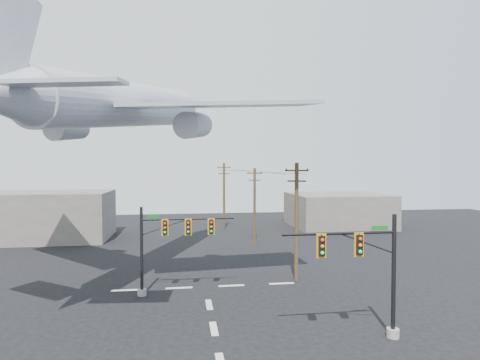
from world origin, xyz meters
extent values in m
cube|color=beige|center=(0.00, 4.00, 0.01)|extent=(0.40, 2.00, 0.01)
cube|color=beige|center=(0.00, 8.00, 0.01)|extent=(0.40, 2.00, 0.01)
cube|color=beige|center=(-6.00, 12.00, 0.01)|extent=(2.00, 0.40, 0.01)
cube|color=beige|center=(-2.00, 12.00, 0.01)|extent=(2.00, 0.40, 0.01)
cube|color=beige|center=(2.00, 12.00, 0.01)|extent=(2.00, 0.40, 0.01)
cube|color=beige|center=(6.00, 12.00, 0.01)|extent=(2.00, 0.40, 0.01)
cylinder|color=gray|center=(9.50, 1.46, 0.24)|extent=(0.67, 0.67, 0.48)
cylinder|color=black|center=(9.50, 1.46, 3.35)|extent=(0.23, 0.23, 6.70)
cylinder|color=black|center=(6.41, 1.46, 5.74)|extent=(6.18, 0.15, 0.15)
cylinder|color=black|center=(7.96, 1.46, 5.17)|extent=(3.30, 0.08, 0.08)
cube|color=black|center=(7.44, 1.31, 5.14)|extent=(0.33, 0.29, 1.05)
cube|color=#C37B0B|center=(7.44, 1.33, 5.14)|extent=(0.53, 0.04, 1.29)
sphere|color=red|center=(7.44, 1.15, 5.47)|extent=(0.19, 0.19, 0.19)
sphere|color=#D95F0B|center=(7.44, 1.15, 5.14)|extent=(0.19, 0.19, 0.19)
sphere|color=#0CC74F|center=(7.44, 1.15, 4.80)|extent=(0.19, 0.19, 0.19)
cube|color=black|center=(5.38, 1.31, 5.14)|extent=(0.33, 0.29, 1.05)
cube|color=#C37B0B|center=(5.38, 1.33, 5.14)|extent=(0.53, 0.04, 1.29)
sphere|color=red|center=(5.38, 1.15, 5.47)|extent=(0.19, 0.19, 0.19)
sphere|color=#D95F0B|center=(5.38, 1.15, 5.14)|extent=(0.19, 0.19, 0.19)
sphere|color=#0CC74F|center=(5.38, 1.15, 4.80)|extent=(0.19, 0.19, 0.19)
cube|color=#0D5C1A|center=(8.64, 1.40, 5.98)|extent=(0.91, 0.04, 0.25)
cylinder|color=gray|center=(-4.62, 10.60, 0.23)|extent=(0.64, 0.64, 0.45)
cylinder|color=black|center=(-4.62, 10.60, 3.18)|extent=(0.22, 0.22, 6.36)
cylinder|color=black|center=(-1.32, 10.60, 5.45)|extent=(6.61, 0.15, 0.15)
cylinder|color=black|center=(-2.97, 10.60, 4.91)|extent=(3.48, 0.07, 0.07)
cube|color=black|center=(-2.97, 10.47, 4.88)|extent=(0.31, 0.27, 1.00)
cube|color=#C37B0B|center=(-2.97, 10.49, 4.88)|extent=(0.50, 0.04, 1.23)
sphere|color=red|center=(-2.97, 10.31, 5.20)|extent=(0.18, 0.18, 0.18)
sphere|color=#D95F0B|center=(-2.97, 10.31, 4.88)|extent=(0.18, 0.18, 0.18)
sphere|color=#0CC74F|center=(-2.97, 10.31, 4.56)|extent=(0.18, 0.18, 0.18)
cube|color=black|center=(-1.32, 10.47, 4.88)|extent=(0.31, 0.27, 1.00)
cube|color=#C37B0B|center=(-1.32, 10.49, 4.88)|extent=(0.50, 0.04, 1.23)
sphere|color=red|center=(-1.32, 10.31, 5.20)|extent=(0.18, 0.18, 0.18)
sphere|color=#D95F0B|center=(-1.32, 10.31, 4.88)|extent=(0.18, 0.18, 0.18)
sphere|color=#0CC74F|center=(-1.32, 10.31, 4.56)|extent=(0.18, 0.18, 0.18)
cube|color=black|center=(0.34, 10.47, 4.88)|extent=(0.31, 0.27, 1.00)
cube|color=#C37B0B|center=(0.34, 10.49, 4.88)|extent=(0.50, 0.04, 1.23)
sphere|color=red|center=(0.34, 10.31, 5.20)|extent=(0.18, 0.18, 0.18)
sphere|color=#D95F0B|center=(0.34, 10.31, 4.88)|extent=(0.18, 0.18, 0.18)
sphere|color=#0CC74F|center=(0.34, 10.31, 4.56)|extent=(0.18, 0.18, 0.18)
cube|color=#0D5C1A|center=(-3.81, 10.55, 5.68)|extent=(0.86, 0.04, 0.24)
cylinder|color=#4C3720|center=(7.39, 12.69, 4.77)|extent=(0.32, 0.32, 9.55)
cube|color=#4C3720|center=(7.39, 12.69, 8.91)|extent=(1.83, 0.81, 0.13)
cube|color=#4C3720|center=(7.39, 12.69, 8.06)|extent=(1.43, 0.66, 0.13)
cylinder|color=black|center=(6.60, 13.00, 9.02)|extent=(0.11, 0.11, 0.13)
cylinder|color=black|center=(7.39, 12.69, 9.02)|extent=(0.11, 0.11, 0.13)
cylinder|color=black|center=(8.18, 12.38, 9.02)|extent=(0.11, 0.11, 0.13)
cylinder|color=#4C3720|center=(6.74, 27.85, 4.51)|extent=(0.30, 0.30, 9.03)
cube|color=#4C3720|center=(6.74, 27.85, 8.42)|extent=(1.72, 0.86, 0.12)
cube|color=#4C3720|center=(6.74, 27.85, 7.61)|extent=(1.35, 0.69, 0.12)
cylinder|color=black|center=(6.00, 28.18, 8.52)|extent=(0.10, 0.10, 0.12)
cylinder|color=black|center=(6.74, 27.85, 8.52)|extent=(0.10, 0.10, 0.12)
cylinder|color=black|center=(7.48, 27.52, 8.52)|extent=(0.10, 0.10, 0.12)
cylinder|color=#4C3720|center=(4.39, 39.86, 4.86)|extent=(0.33, 0.33, 9.72)
cube|color=#4C3720|center=(4.39, 39.86, 9.05)|extent=(1.95, 0.68, 0.13)
cube|color=#4C3720|center=(4.39, 39.86, 8.17)|extent=(1.52, 0.56, 0.13)
cylinder|color=black|center=(3.54, 40.11, 9.16)|extent=(0.11, 0.11, 0.13)
cylinder|color=black|center=(4.39, 39.86, 9.16)|extent=(0.11, 0.11, 0.13)
cylinder|color=black|center=(5.24, 39.62, 9.16)|extent=(0.11, 0.11, 0.13)
cylinder|color=black|center=(6.24, 20.27, 8.61)|extent=(0.64, 15.16, 0.03)
cylinder|color=black|center=(4.72, 33.86, 8.68)|extent=(2.45, 12.02, 0.03)
cylinder|color=black|center=(7.90, 20.27, 8.61)|extent=(0.72, 15.16, 0.03)
cylinder|color=black|center=(6.41, 33.86, 8.68)|extent=(2.31, 12.02, 0.03)
cylinder|color=#AFB3BB|center=(-5.80, 14.53, 14.18)|extent=(11.25, 21.97, 5.94)
cone|color=#AFB3BB|center=(-1.00, 26.96, 15.70)|extent=(5.14, 6.14, 4.01)
cube|color=#AFB3BB|center=(-13.60, 15.95, 13.69)|extent=(13.35, 13.60, 0.82)
cube|color=#AFB3BB|center=(0.93, 10.34, 13.69)|extent=(14.46, 5.85, 0.82)
cylinder|color=#AFB3BB|center=(-11.03, 16.11, 12.38)|extent=(3.16, 4.14, 2.34)
cylinder|color=#AFB3BB|center=(-0.87, 12.18, 12.38)|extent=(3.16, 4.14, 2.34)
cube|color=#AFB3BB|center=(-10.30, 2.88, 16.05)|extent=(2.07, 4.79, 6.27)
cube|color=#AFB3BB|center=(-7.15, 1.36, 13.17)|extent=(5.67, 2.97, 0.47)
cube|color=slate|center=(-20.00, 35.00, 3.00)|extent=(18.00, 10.00, 6.00)
cube|color=slate|center=(22.00, 40.00, 2.50)|extent=(14.00, 12.00, 5.00)
camera|label=1|loc=(-1.78, -18.48, 9.27)|focal=30.00mm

